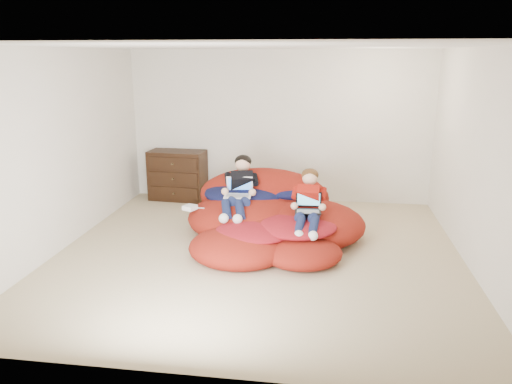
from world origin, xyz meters
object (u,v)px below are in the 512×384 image
object	(u,v)px
laptop_black	(308,206)
beanbag_pile	(269,218)
older_boy	(240,186)
dresser	(178,175)
younger_boy	(309,201)
laptop_white	(239,191)

from	to	relation	value
laptop_black	beanbag_pile	bearing A→B (deg)	147.23
older_boy	laptop_black	distance (m)	1.06
dresser	younger_boy	xyz separation A→B (m)	(2.30, -1.88, 0.19)
laptop_black	dresser	bearing A→B (deg)	139.78
dresser	younger_boy	distance (m)	2.98
younger_boy	laptop_black	size ratio (longest dim) A/B	3.08
older_boy	younger_boy	xyz separation A→B (m)	(0.96, -0.37, -0.06)
beanbag_pile	laptop_black	distance (m)	0.70
beanbag_pile	younger_boy	bearing A→B (deg)	-27.31
younger_boy	laptop_white	distance (m)	1.00
laptop_white	beanbag_pile	bearing A→B (deg)	-2.02
beanbag_pile	laptop_white	xyz separation A→B (m)	(-0.43, 0.02, 0.37)
laptop_white	younger_boy	bearing A→B (deg)	-16.83
younger_boy	laptop_white	xyz separation A→B (m)	(-0.96, 0.29, 0.02)
older_boy	younger_boy	bearing A→B (deg)	-20.97
older_boy	laptop_white	distance (m)	0.09
dresser	older_boy	bearing A→B (deg)	-48.38
younger_boy	laptop_white	size ratio (longest dim) A/B	2.65
older_boy	laptop_black	world-z (taller)	older_boy
laptop_white	laptop_black	bearing A→B (deg)	-20.48
younger_boy	laptop_black	distance (m)	0.09
beanbag_pile	older_boy	bearing A→B (deg)	167.76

